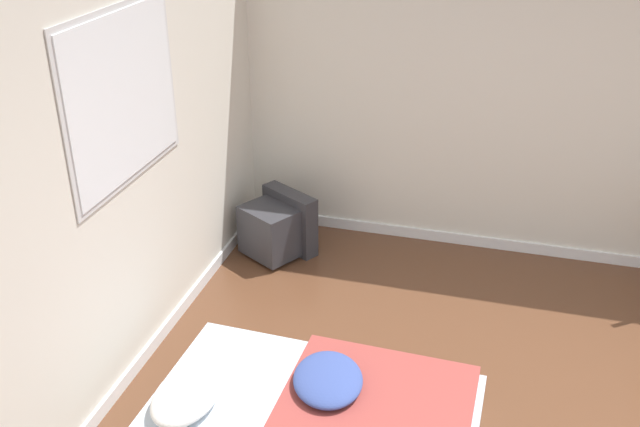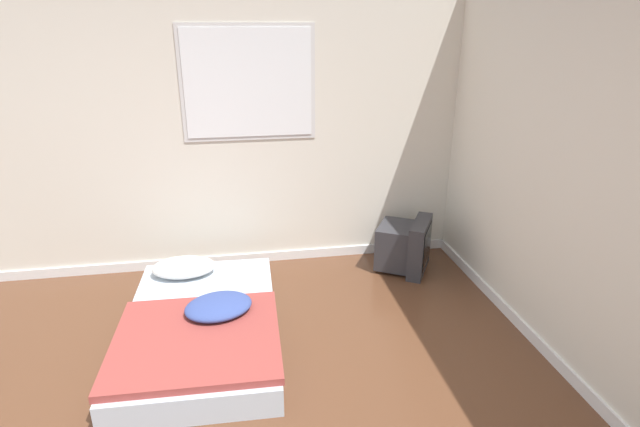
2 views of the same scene
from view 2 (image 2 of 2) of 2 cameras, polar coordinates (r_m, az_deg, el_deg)
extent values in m
cube|color=silver|center=(4.54, -16.50, 9.13)|extent=(7.53, 0.06, 2.60)
cube|color=white|center=(4.90, -15.05, -5.45)|extent=(7.53, 0.02, 0.09)
cube|color=silver|center=(4.42, -8.19, 14.49)|extent=(1.15, 0.01, 0.97)
cube|color=white|center=(4.42, -8.19, 14.48)|extent=(1.08, 0.01, 0.90)
cube|color=silver|center=(3.82, -13.32, -12.45)|extent=(1.11, 1.78, 0.19)
ellipsoid|color=white|center=(4.33, -15.31, -5.94)|extent=(0.53, 0.35, 0.14)
cube|color=#993D38|center=(3.49, -13.89, -13.74)|extent=(1.11, 1.05, 0.05)
ellipsoid|color=#384C93|center=(3.68, -11.52, -10.34)|extent=(0.56, 0.50, 0.11)
cube|color=#333338|center=(4.72, 8.65, -3.57)|extent=(0.48, 0.52, 0.39)
cube|color=#333338|center=(4.68, 11.31, -3.71)|extent=(0.37, 0.51, 0.49)
cube|color=black|center=(4.66, 12.15, -3.69)|extent=(0.21, 0.36, 0.35)
camera|label=1|loc=(4.01, -67.90, 19.14)|focal=40.00mm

